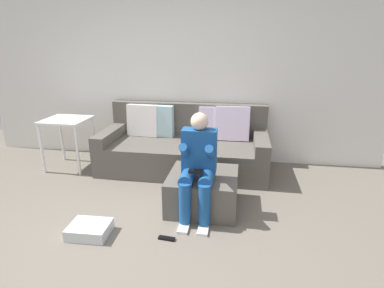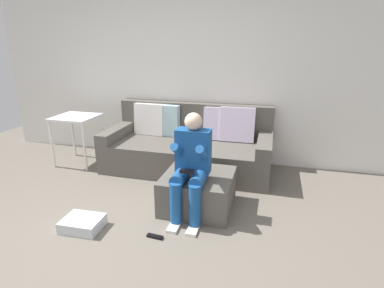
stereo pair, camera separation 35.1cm
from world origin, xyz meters
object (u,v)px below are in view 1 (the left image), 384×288
ottoman (203,191)px  remote_near_ottoman (167,238)px  couch_sectional (185,147)px  storage_bin (90,230)px  side_table (67,127)px  person_seated (198,165)px

ottoman → remote_near_ottoman: bearing=-110.8°
couch_sectional → remote_near_ottoman: bearing=-85.0°
couch_sectional → storage_bin: bearing=-108.2°
remote_near_ottoman → storage_bin: bearing=-171.3°
storage_bin → remote_near_ottoman: bearing=3.2°
storage_bin → side_table: (-1.05, 1.52, 0.55)m
person_seated → storage_bin: person_seated is taller
couch_sectional → storage_bin: couch_sectional is taller
remote_near_ottoman → ottoman: bearing=74.7°
side_table → remote_near_ottoman: side_table is taller
couch_sectional → side_table: bearing=-171.6°
couch_sectional → person_seated: (0.37, -1.26, 0.25)m
couch_sectional → storage_bin: 1.87m
storage_bin → side_table: side_table is taller
remote_near_ottoman → person_seated: bearing=70.3°
couch_sectional → ottoman: (0.40, -1.06, -0.12)m
person_seated → side_table: size_ratio=1.50×
ottoman → side_table: (-2.02, 0.82, 0.41)m
ottoman → side_table: bearing=157.8°
couch_sectional → remote_near_ottoman: size_ratio=14.66×
side_table → remote_near_ottoman: 2.38m
ottoman → storage_bin: (-0.98, -0.70, -0.14)m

